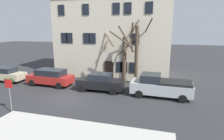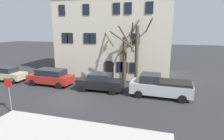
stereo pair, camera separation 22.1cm
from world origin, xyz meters
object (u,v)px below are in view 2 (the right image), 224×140
at_px(tree_bare_far, 137,53).
at_px(car_black_sedan, 100,82).
at_px(building_main, 115,30).
at_px(car_red_wagon, 51,77).
at_px(tree_bare_mid, 125,56).
at_px(car_beige_sedan, 7,74).
at_px(street_sign_pole, 9,89).
at_px(pickup_truck_silver, 160,86).
at_px(bicycle_leaning, 59,76).
at_px(tree_bare_near, 116,52).

bearing_deg(tree_bare_far, car_black_sedan, -132.51).
height_order(building_main, car_red_wagon, building_main).
height_order(tree_bare_mid, car_black_sedan, tree_bare_mid).
xyz_separation_m(building_main, tree_bare_far, (3.53, -4.21, -2.33)).
xyz_separation_m(tree_bare_mid, car_red_wagon, (-7.44, -2.70, -2.17)).
bearing_deg(tree_bare_far, car_beige_sedan, -168.32).
bearing_deg(street_sign_pole, building_main, 73.61).
xyz_separation_m(car_beige_sedan, pickup_truck_silver, (17.02, -0.32, 0.14)).
xyz_separation_m(street_sign_pole, bicycle_leaning, (-1.64, 9.00, -1.41)).
xyz_separation_m(tree_bare_near, car_beige_sedan, (-11.81, -4.16, -2.41)).
relative_size(building_main, car_beige_sedan, 3.38).
bearing_deg(tree_bare_far, building_main, 129.99).
xyz_separation_m(tree_bare_mid, bicycle_leaning, (-8.00, -0.28, -2.70)).
bearing_deg(tree_bare_mid, tree_bare_near, 133.33).
bearing_deg(street_sign_pole, car_black_sedan, 53.82).
relative_size(tree_bare_far, street_sign_pole, 2.76).
distance_m(tree_bare_mid, car_black_sedan, 4.14).
bearing_deg(building_main, tree_bare_mid, -62.51).
height_order(tree_bare_near, car_red_wagon, tree_bare_near).
bearing_deg(car_red_wagon, tree_bare_mid, 19.98).
xyz_separation_m(tree_bare_mid, street_sign_pole, (-6.36, -9.28, -1.29)).
xyz_separation_m(tree_bare_mid, car_black_sedan, (-1.77, -3.01, -2.21)).
bearing_deg(street_sign_pole, tree_bare_mid, 55.59).
relative_size(tree_bare_mid, car_beige_sedan, 1.52).
bearing_deg(street_sign_pole, car_red_wagon, 99.30).
bearing_deg(pickup_truck_silver, car_red_wagon, 178.27).
relative_size(street_sign_pole, bicycle_leaning, 1.46).
xyz_separation_m(car_red_wagon, street_sign_pole, (1.08, -6.58, 0.87)).
bearing_deg(pickup_truck_silver, building_main, 129.49).
bearing_deg(car_red_wagon, tree_bare_near, 34.21).
bearing_deg(car_red_wagon, street_sign_pole, -80.70).
distance_m(tree_bare_near, car_black_sedan, 5.05).
relative_size(tree_bare_far, car_black_sedan, 1.57).
distance_m(building_main, street_sign_pole, 14.86).
xyz_separation_m(tree_bare_near, tree_bare_mid, (1.35, -1.43, -0.15)).
bearing_deg(tree_bare_mid, pickup_truck_silver, -38.24).
xyz_separation_m(car_black_sedan, street_sign_pole, (-4.59, -6.27, 0.92)).
distance_m(building_main, tree_bare_mid, 5.68).
relative_size(car_beige_sedan, street_sign_pole, 1.70).
bearing_deg(car_black_sedan, bicycle_leaning, 156.32).
relative_size(tree_bare_near, bicycle_leaning, 3.73).
height_order(building_main, tree_bare_near, building_main).
xyz_separation_m(tree_bare_far, car_red_wagon, (-8.65, -2.95, -2.48)).
distance_m(building_main, car_beige_sedan, 13.90).
bearing_deg(building_main, street_sign_pole, -106.39).
bearing_deg(tree_bare_near, car_black_sedan, -95.41).
relative_size(tree_bare_near, tree_bare_far, 0.93).
bearing_deg(bicycle_leaning, tree_bare_near, 14.45).
bearing_deg(pickup_truck_silver, car_black_sedan, 179.66).
relative_size(car_black_sedan, pickup_truck_silver, 0.83).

